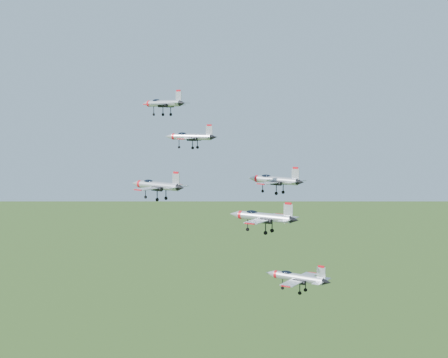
% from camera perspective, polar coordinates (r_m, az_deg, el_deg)
% --- Properties ---
extents(jet_lead, '(13.20, 11.15, 3.56)m').
position_cam_1_polar(jet_lead, '(138.50, -5.63, 6.91)').
color(jet_lead, '#B6BBC4').
extents(jet_left_high, '(11.30, 9.30, 3.03)m').
position_cam_1_polar(jet_left_high, '(120.60, -3.12, 3.89)').
color(jet_left_high, '#B6BBC4').
extents(jet_right_high, '(11.70, 9.82, 3.14)m').
position_cam_1_polar(jet_right_high, '(102.95, -6.19, -0.57)').
color(jet_right_high, '#B6BBC4').
extents(jet_left_low, '(13.66, 11.53, 3.68)m').
position_cam_1_polar(jet_left_low, '(127.40, 4.64, -0.08)').
color(jet_left_low, '#B6BBC4').
extents(jet_right_low, '(13.08, 10.85, 3.49)m').
position_cam_1_polar(jet_right_low, '(104.36, 3.53, -3.46)').
color(jet_right_low, '#B6BBC4').
extents(jet_trail, '(12.62, 10.50, 3.37)m').
position_cam_1_polar(jet_trail, '(110.02, 6.65, -8.91)').
color(jet_trail, '#B6BBC4').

